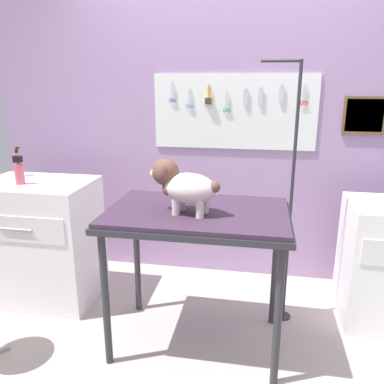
{
  "coord_description": "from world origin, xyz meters",
  "views": [
    {
      "loc": [
        0.27,
        -1.9,
        1.64
      ],
      "look_at": [
        -0.12,
        0.25,
        1.01
      ],
      "focal_mm": 36.33,
      "sensor_mm": 36.0,
      "label": 1
    }
  ],
  "objects_px": {
    "spray_bottle_tall": "(18,164)",
    "counter_left": "(42,241)",
    "grooming_table": "(197,223)",
    "grooming_arm": "(289,208)",
    "dog": "(183,185)"
  },
  "relations": [
    {
      "from": "dog",
      "to": "counter_left",
      "type": "bearing_deg",
      "value": 160.73
    },
    {
      "from": "counter_left",
      "to": "spray_bottle_tall",
      "type": "xyz_separation_m",
      "value": [
        -0.22,
        0.14,
        0.56
      ]
    },
    {
      "from": "spray_bottle_tall",
      "to": "counter_left",
      "type": "bearing_deg",
      "value": -32.33
    },
    {
      "from": "grooming_table",
      "to": "grooming_arm",
      "type": "bearing_deg",
      "value": 33.64
    },
    {
      "from": "grooming_arm",
      "to": "spray_bottle_tall",
      "type": "relative_size",
      "value": 7.72
    },
    {
      "from": "dog",
      "to": "spray_bottle_tall",
      "type": "bearing_deg",
      "value": 158.51
    },
    {
      "from": "grooming_table",
      "to": "dog",
      "type": "distance_m",
      "value": 0.27
    },
    {
      "from": "dog",
      "to": "counter_left",
      "type": "height_order",
      "value": "dog"
    },
    {
      "from": "grooming_arm",
      "to": "spray_bottle_tall",
      "type": "distance_m",
      "value": 2.05
    },
    {
      "from": "grooming_table",
      "to": "spray_bottle_tall",
      "type": "xyz_separation_m",
      "value": [
        -1.47,
        0.48,
        0.21
      ]
    },
    {
      "from": "dog",
      "to": "grooming_arm",
      "type": "bearing_deg",
      "value": 34.85
    },
    {
      "from": "grooming_table",
      "to": "counter_left",
      "type": "height_order",
      "value": "counter_left"
    },
    {
      "from": "grooming_arm",
      "to": "grooming_table",
      "type": "bearing_deg",
      "value": -146.36
    },
    {
      "from": "counter_left",
      "to": "spray_bottle_tall",
      "type": "relative_size",
      "value": 4.07
    },
    {
      "from": "grooming_arm",
      "to": "counter_left",
      "type": "xyz_separation_m",
      "value": [
        -1.82,
        -0.03,
        -0.36
      ]
    }
  ]
}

